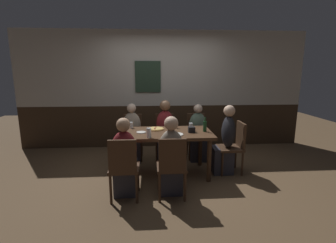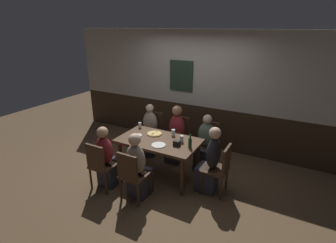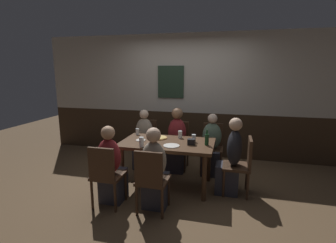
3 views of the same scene
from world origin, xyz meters
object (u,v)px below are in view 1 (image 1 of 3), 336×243
object	(u,v)px
chair_left_far	(133,134)
plate_white_large	(176,134)
highball_clear	(175,125)
person_head_east	(225,145)
condiment_caddy	(192,130)
chair_head_east	(234,144)
person_mid_near	(171,161)
plate_white_small	(141,132)
person_left_far	(132,137)
tumbler_water	(149,133)
person_left_near	(125,163)
chair_mid_near	(172,164)
pint_glass_stout	(131,125)
person_right_far	(198,137)
person_mid_far	(165,135)
dining_table	(168,137)
beer_bottle_green	(205,126)
chair_left_near	(124,166)
tumbler_short	(191,127)
chair_mid_far	(165,133)
pizza	(156,129)
chair_right_far	(196,133)

from	to	relation	value
chair_left_far	plate_white_large	xyz separation A→B (m)	(0.76, -1.05, 0.25)
highball_clear	plate_white_large	distance (m)	0.49
person_head_east	condiment_caddy	world-z (taller)	person_head_east
chair_head_east	person_mid_near	world-z (taller)	person_mid_near
plate_white_small	person_left_far	bearing A→B (deg)	106.15
tumbler_water	person_left_near	bearing A→B (deg)	-134.95
chair_mid_near	condiment_caddy	distance (m)	0.92
person_left_near	pint_glass_stout	bearing A→B (deg)	88.89
person_mid_near	person_left_near	bearing A→B (deg)	179.95
person_left_far	highball_clear	xyz separation A→B (m)	(0.79, -0.40, 0.33)
chair_mid_near	plate_white_small	size ratio (longest dim) A/B	5.57
person_right_far	person_mid_far	distance (m)	0.64
plate_white_large	condiment_caddy	distance (m)	0.32
dining_table	beer_bottle_green	bearing A→B (deg)	-2.12
dining_table	tumbler_water	bearing A→B (deg)	-131.67
person_mid_near	beer_bottle_green	distance (m)	0.97
chair_mid_near	person_mid_near	world-z (taller)	person_mid_near
person_left_far	condiment_caddy	bearing A→B (deg)	-35.64
plate_white_large	dining_table	bearing A→B (deg)	118.91
chair_left_near	tumbler_water	bearing A→B (deg)	56.14
tumbler_short	pint_glass_stout	xyz separation A→B (m)	(-1.03, 0.22, -0.01)
dining_table	plate_white_small	world-z (taller)	plate_white_small
tumbler_water	beer_bottle_green	size ratio (longest dim) A/B	0.62
dining_table	person_right_far	size ratio (longest dim) A/B	1.33
chair_mid_far	person_right_far	xyz separation A→B (m)	(0.64, -0.16, -0.04)
chair_left_far	tumbler_short	size ratio (longest dim) A/B	7.26
pint_glass_stout	beer_bottle_green	distance (m)	1.29
person_left_far	tumbler_short	bearing A→B (deg)	-29.08
chair_left_near	person_mid_near	size ratio (longest dim) A/B	0.78
person_mid_near	plate_white_large	size ratio (longest dim) A/B	4.66
chair_mid_near	pizza	xyz separation A→B (m)	(-0.19, 1.01, 0.26)
plate_white_large	plate_white_small	size ratio (longest dim) A/B	1.54
pint_glass_stout	person_mid_near	bearing A→B (deg)	-57.96
beer_bottle_green	plate_white_large	distance (m)	0.54
highball_clear	tumbler_short	size ratio (longest dim) A/B	0.99
chair_left_near	person_head_east	bearing A→B (deg)	27.44
pint_glass_stout	plate_white_large	xyz separation A→B (m)	(0.74, -0.52, -0.04)
chair_left_near	beer_bottle_green	distance (m)	1.54
tumbler_short	plate_white_small	distance (m)	0.85
dining_table	tumbler_short	xyz separation A→B (m)	(0.40, 0.10, 0.14)
person_left_far	beer_bottle_green	size ratio (longest dim) A/B	4.71
dining_table	chair_left_near	world-z (taller)	chair_left_near
chair_left_far	beer_bottle_green	distance (m)	1.57
plate_white_small	plate_white_large	bearing A→B (deg)	-17.56
chair_left_near	chair_left_far	size ratio (longest dim) A/B	1.00
person_mid_far	pint_glass_stout	xyz separation A→B (m)	(-0.62, -0.37, 0.28)
person_mid_far	beer_bottle_green	xyz separation A→B (m)	(0.62, -0.71, 0.33)
person_mid_near	condiment_caddy	distance (m)	0.79
chair_right_far	plate_white_small	size ratio (longest dim) A/B	5.57
person_head_east	person_right_far	size ratio (longest dim) A/B	1.07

